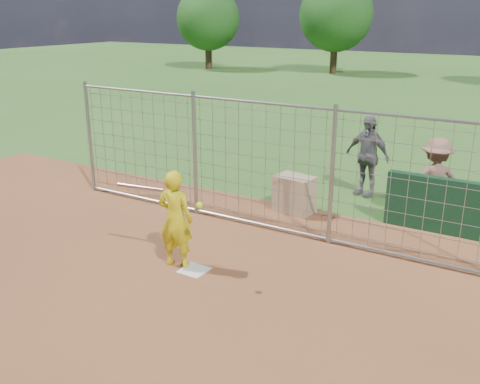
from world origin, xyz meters
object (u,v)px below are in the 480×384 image
Objects in this scene: bystander_b at (367,156)px; equipment_bin at (294,194)px; bystander_c at (434,181)px; batter at (176,219)px.

bystander_b reaches higher than equipment_bin.
batter is at bearing 24.78° from bystander_c.
bystander_b is 2.36× the size of equipment_bin.
batter is at bearing -91.53° from equipment_bin.
bystander_c is 2.83m from equipment_bin.
batter is 5.45m from bystander_b.
bystander_b reaches higher than batter.
bystander_b is 2.01m from bystander_c.
equipment_bin is at bearing -9.49° from bystander_c.
bystander_b is 2.17m from equipment_bin.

